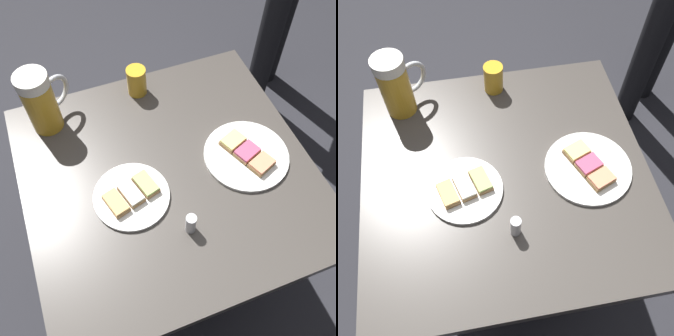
# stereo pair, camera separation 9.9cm
# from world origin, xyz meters

# --- Properties ---
(ground_plane) EXTENTS (6.00, 6.00, 0.00)m
(ground_plane) POSITION_xyz_m (0.00, 0.00, 0.00)
(ground_plane) COLOR #28282D
(cafe_table) EXTENTS (0.77, 0.75, 0.75)m
(cafe_table) POSITION_xyz_m (0.00, 0.00, 0.59)
(cafe_table) COLOR black
(cafe_table) RESTS_ON ground_plane
(plate_near) EXTENTS (0.20, 0.20, 0.03)m
(plate_near) POSITION_xyz_m (0.11, 0.04, 0.76)
(plate_near) COLOR white
(plate_near) RESTS_ON cafe_table
(plate_far) EXTENTS (0.23, 0.23, 0.03)m
(plate_far) POSITION_xyz_m (-0.22, 0.03, 0.75)
(plate_far) COLOR white
(plate_far) RESTS_ON cafe_table
(beer_mug) EXTENTS (0.14, 0.11, 0.19)m
(beer_mug) POSITION_xyz_m (0.26, -0.28, 0.84)
(beer_mug) COLOR gold
(beer_mug) RESTS_ON cafe_table
(beer_glass_small) EXTENTS (0.06, 0.06, 0.09)m
(beer_glass_small) POSITION_xyz_m (-0.02, -0.31, 0.79)
(beer_glass_small) COLOR gold
(beer_glass_small) RESTS_ON cafe_table
(salt_shaker) EXTENTS (0.03, 0.03, 0.06)m
(salt_shaker) POSITION_xyz_m (0.01, 0.17, 0.78)
(salt_shaker) COLOR silver
(salt_shaker) RESTS_ON cafe_table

